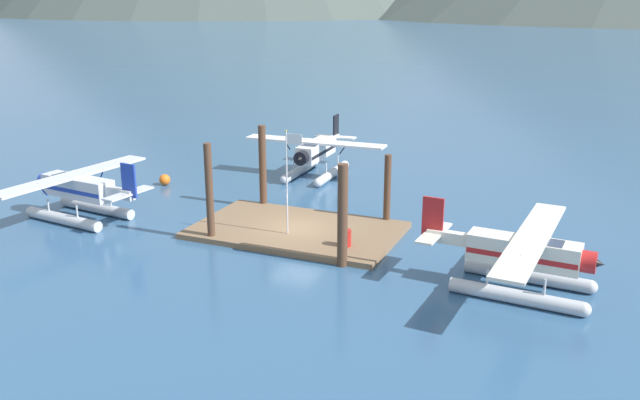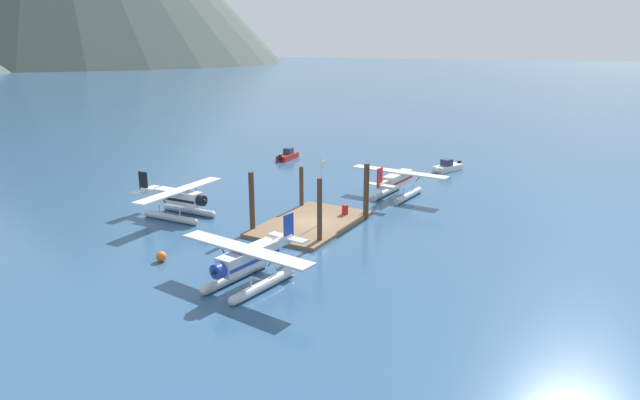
{
  "view_description": "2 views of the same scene",
  "coord_description": "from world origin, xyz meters",
  "px_view_note": "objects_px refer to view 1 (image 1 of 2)",
  "views": [
    {
      "loc": [
        15.02,
        -32.07,
        12.67
      ],
      "look_at": [
        1.45,
        -0.08,
        2.1
      ],
      "focal_mm": 37.94,
      "sensor_mm": 36.0,
      "label": 1
    },
    {
      "loc": [
        -39.58,
        -22.82,
        15.21
      ],
      "look_at": [
        2.17,
        0.28,
        1.71
      ],
      "focal_mm": 30.71,
      "sensor_mm": 36.0,
      "label": 2
    }
  ],
  "objects_px": {
    "flagpole": "(289,170)",
    "seaplane_white_bow_left": "(316,155)",
    "seaplane_cream_stbd_aft": "(523,259)",
    "fuel_drum": "(346,238)",
    "seaplane_silver_port_aft": "(78,193)",
    "mooring_buoy": "(165,180)"
  },
  "relations": [
    {
      "from": "flagpole",
      "to": "seaplane_white_bow_left",
      "type": "bearing_deg",
      "value": 107.25
    },
    {
      "from": "seaplane_white_bow_left",
      "to": "seaplane_cream_stbd_aft",
      "type": "distance_m",
      "value": 22.13
    },
    {
      "from": "flagpole",
      "to": "seaplane_white_bow_left",
      "type": "height_order",
      "value": "flagpole"
    },
    {
      "from": "fuel_drum",
      "to": "seaplane_silver_port_aft",
      "type": "xyz_separation_m",
      "value": [
        -16.35,
        -1.09,
        0.84
      ]
    },
    {
      "from": "mooring_buoy",
      "to": "seaplane_silver_port_aft",
      "type": "bearing_deg",
      "value": -91.74
    },
    {
      "from": "fuel_drum",
      "to": "mooring_buoy",
      "type": "bearing_deg",
      "value": 156.59
    },
    {
      "from": "fuel_drum",
      "to": "seaplane_silver_port_aft",
      "type": "height_order",
      "value": "seaplane_silver_port_aft"
    },
    {
      "from": "flagpole",
      "to": "fuel_drum",
      "type": "xyz_separation_m",
      "value": [
        3.43,
        -0.54,
        -3.12
      ]
    },
    {
      "from": "mooring_buoy",
      "to": "seaplane_cream_stbd_aft",
      "type": "bearing_deg",
      "value": -18.98
    },
    {
      "from": "seaplane_cream_stbd_aft",
      "to": "fuel_drum",
      "type": "bearing_deg",
      "value": 169.59
    },
    {
      "from": "fuel_drum",
      "to": "seaplane_white_bow_left",
      "type": "height_order",
      "value": "seaplane_white_bow_left"
    },
    {
      "from": "flagpole",
      "to": "seaplane_silver_port_aft",
      "type": "bearing_deg",
      "value": -172.82
    },
    {
      "from": "flagpole",
      "to": "mooring_buoy",
      "type": "height_order",
      "value": "flagpole"
    },
    {
      "from": "seaplane_white_bow_left",
      "to": "seaplane_silver_port_aft",
      "type": "relative_size",
      "value": 0.99
    },
    {
      "from": "seaplane_white_bow_left",
      "to": "mooring_buoy",
      "type": "bearing_deg",
      "value": -144.11
    },
    {
      "from": "mooring_buoy",
      "to": "seaplane_silver_port_aft",
      "type": "relative_size",
      "value": 0.07
    },
    {
      "from": "fuel_drum",
      "to": "seaplane_silver_port_aft",
      "type": "bearing_deg",
      "value": -176.18
    },
    {
      "from": "flagpole",
      "to": "mooring_buoy",
      "type": "xyz_separation_m",
      "value": [
        -12.67,
        6.44,
        -3.48
      ]
    },
    {
      "from": "mooring_buoy",
      "to": "seaplane_white_bow_left",
      "type": "distance_m",
      "value": 10.83
    },
    {
      "from": "flagpole",
      "to": "seaplane_silver_port_aft",
      "type": "height_order",
      "value": "flagpole"
    },
    {
      "from": "seaplane_cream_stbd_aft",
      "to": "mooring_buoy",
      "type": "bearing_deg",
      "value": 161.02
    },
    {
      "from": "seaplane_white_bow_left",
      "to": "seaplane_silver_port_aft",
      "type": "distance_m",
      "value": 16.94
    }
  ]
}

